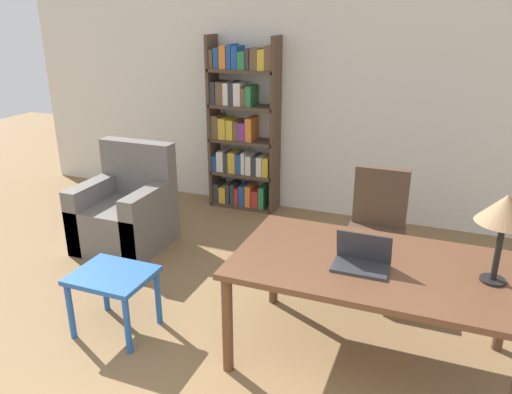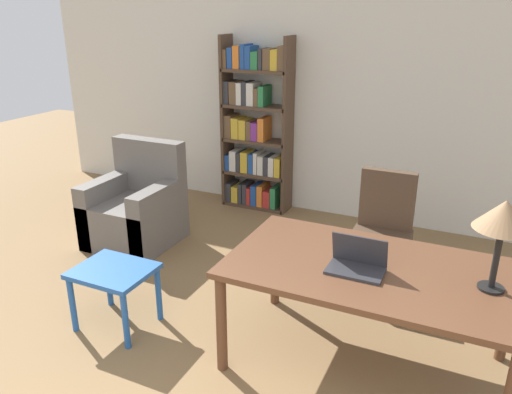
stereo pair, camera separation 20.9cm
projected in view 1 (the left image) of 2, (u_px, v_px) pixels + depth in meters
name	position (u px, v px, depth m)	size (l,w,h in m)	color
wall_back	(346.00, 96.00, 5.30)	(8.00, 0.06, 2.70)	silver
desk	(374.00, 274.00, 3.13)	(1.76, 0.99, 0.72)	brown
laptop	(362.00, 260.00, 3.04)	(0.34, 0.21, 0.22)	#2D2D33
table_lamp	(506.00, 211.00, 2.74)	(0.31, 0.31, 0.54)	black
office_chair	(376.00, 234.00, 4.14)	(0.51, 0.51, 0.99)	black
side_table_blue	(113.00, 283.00, 3.53)	(0.55, 0.45, 0.47)	#2356A3
armchair	(126.00, 214.00, 4.89)	(0.78, 0.78, 1.00)	#66605B
bookshelf	(241.00, 130.00, 5.67)	(0.80, 0.28, 1.96)	#4C3828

